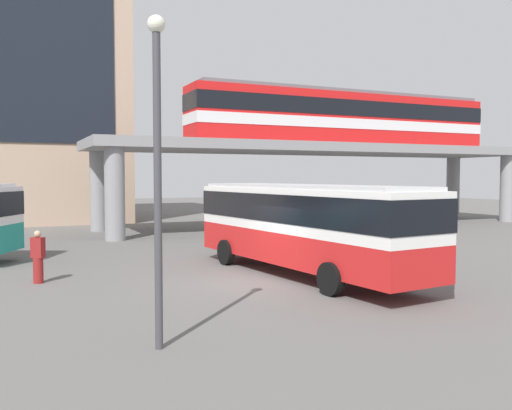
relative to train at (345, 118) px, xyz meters
name	(u,v)px	position (x,y,z in m)	size (l,w,h in m)	color
ground_plane	(169,247)	(-14.86, -6.85, -7.68)	(120.00, 120.00, 0.00)	#605E5B
elevated_platform	(322,155)	(-1.84, 0.00, -2.70)	(32.28, 7.27, 5.72)	gray
train	(345,118)	(0.00, 0.00, 0.00)	(23.20, 2.96, 3.84)	red
bus_main	(304,220)	(-12.65, -16.42, -5.69)	(3.74, 11.25, 3.22)	red
bicycle_brown	(359,230)	(-3.44, -6.78, -7.32)	(1.76, 0.43, 1.04)	black
bicycle_orange	(318,227)	(-4.70, -4.18, -7.32)	(1.78, 0.34, 1.04)	black
bicycle_black	(374,227)	(-1.44, -5.53, -7.32)	(1.78, 0.33, 1.04)	black
pedestrian_waiting_near_stop	(217,234)	(-12.97, -8.55, -6.93)	(0.32, 0.42, 1.61)	#26262D
pedestrian_by_bike_rack	(38,258)	(-21.27, -13.99, -6.86)	(0.48, 0.45, 1.74)	maroon
lamp_post	(157,156)	(-19.40, -22.39, -3.75)	(0.36, 0.36, 6.71)	#3F3F44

